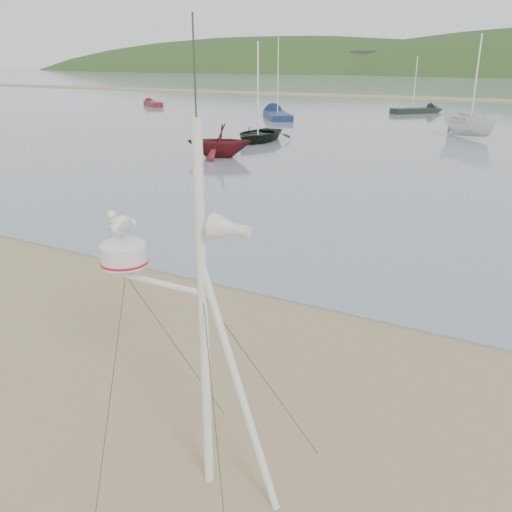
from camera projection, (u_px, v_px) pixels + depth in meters
The scene contains 8 objects.
ground at pixel (119, 380), 8.63m from camera, with size 560.00×560.00×0.00m, color #8C7851.
mast_rig at pixel (199, 392), 6.14m from camera, with size 2.31×2.47×5.22m.
boat_dark at pixel (258, 105), 32.83m from camera, with size 3.16×0.92×4.42m, color black.
boat_red at pixel (219, 125), 27.60m from camera, with size 2.82×1.72×3.26m, color maroon.
boat_white at pixel (473, 102), 34.41m from camera, with size 1.69×1.73×4.49m, color silver.
sailboat_blue_near at pixel (274, 114), 48.39m from camera, with size 5.73×6.88×7.20m.
dinghy_red_far at pixel (150, 103), 59.97m from camera, with size 4.54×3.53×1.14m.
sailboat_dark_mid at pixel (424, 110), 51.65m from camera, with size 4.69×4.98×5.53m.
Camera 1 is at (5.54, -5.43, 4.80)m, focal length 38.00 mm.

